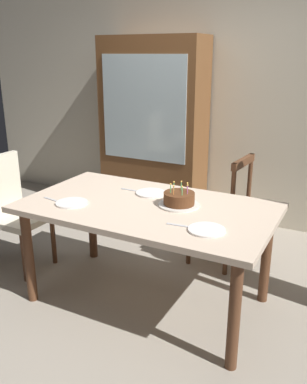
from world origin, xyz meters
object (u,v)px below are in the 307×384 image
at_px(plate_near_guest, 207,230).
at_px(china_cabinet, 153,130).
at_px(dining_table, 147,216).
at_px(birthday_cake, 179,200).
at_px(plate_far_side, 151,193).
at_px(chair_upholstered, 12,206).
at_px(chair_spindle_back, 220,212).
at_px(plate_near_celebrant, 72,203).

height_order(plate_near_guest, china_cabinet, china_cabinet).
bearing_deg(china_cabinet, dining_table, -63.98).
relative_size(birthday_cake, plate_far_side, 1.27).
xyz_separation_m(plate_near_guest, chair_upholstered, (-1.76, 0.18, -0.22)).
bearing_deg(plate_near_guest, birthday_cake, 135.75).
xyz_separation_m(dining_table, plate_near_guest, (0.51, -0.22, 0.09)).
xyz_separation_m(chair_spindle_back, china_cabinet, (-1.03, 0.75, 0.49)).
xyz_separation_m(birthday_cake, chair_spindle_back, (0.07, 0.72, -0.33)).
distance_m(dining_table, birthday_cake, 0.25).
bearing_deg(plate_far_side, dining_table, -68.65).
bearing_deg(dining_table, china_cabinet, 116.02).
bearing_deg(plate_near_celebrant, plate_far_side, 48.67).
xyz_separation_m(plate_far_side, china_cabinet, (-0.67, 1.34, 0.20)).
distance_m(plate_near_celebrant, china_cabinet, 1.81).
height_order(birthday_cake, plate_near_celebrant, birthday_cake).
relative_size(plate_near_celebrant, plate_near_guest, 1.00).
relative_size(dining_table, china_cabinet, 0.90).
xyz_separation_m(chair_upholstered, china_cabinet, (0.48, 1.60, 0.42)).
bearing_deg(plate_near_guest, chair_spindle_back, 103.52).
distance_m(plate_far_side, chair_upholstered, 1.21).
distance_m(birthday_cake, plate_near_celebrant, 0.74).
bearing_deg(plate_near_guest, plate_far_side, 143.83).
xyz_separation_m(dining_table, birthday_cake, (0.20, 0.09, 0.13)).
bearing_deg(chair_upholstered, plate_far_side, 12.48).
bearing_deg(birthday_cake, plate_near_guest, -44.25).
xyz_separation_m(plate_near_celebrant, chair_upholstered, (-0.77, 0.18, -0.22)).
relative_size(chair_spindle_back, china_cabinet, 0.50).
xyz_separation_m(dining_table, plate_near_celebrant, (-0.47, -0.22, 0.09)).
relative_size(birthday_cake, chair_upholstered, 0.29).
relative_size(dining_table, birthday_cake, 6.10).
bearing_deg(dining_table, plate_near_celebrant, -155.05).
distance_m(dining_table, plate_far_side, 0.25).
bearing_deg(plate_far_side, plate_near_celebrant, -131.33).
relative_size(plate_near_celebrant, chair_upholstered, 0.23).
height_order(dining_table, plate_far_side, plate_far_side).
relative_size(birthday_cake, plate_near_guest, 1.27).
height_order(plate_near_guest, chair_spindle_back, chair_spindle_back).
bearing_deg(birthday_cake, plate_near_celebrant, -155.49).
bearing_deg(chair_upholstered, plate_near_celebrant, -13.14).
bearing_deg(chair_upholstered, dining_table, 1.74).
height_order(chair_spindle_back, chair_upholstered, same).
distance_m(plate_far_side, plate_near_guest, 0.74).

